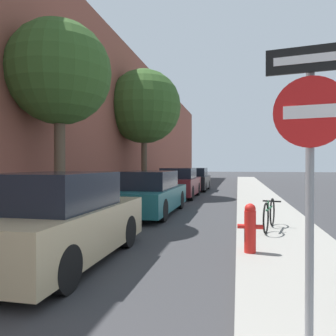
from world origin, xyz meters
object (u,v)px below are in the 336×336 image
Objects in this scene: parked_car_teal at (150,194)px; street_tree_near at (59,74)px; bicycle at (269,214)px; parked_car_maroon at (179,183)px; street_tree_far at (144,107)px; parked_car_black at (194,180)px; traffic_sign_post at (310,149)px; fire_hydrant at (250,227)px; parked_car_champagne at (60,221)px.

street_tree_near is at bearing -130.25° from parked_car_teal.
street_tree_near is at bearing -169.02° from bicycle.
street_tree_far is at bearing 176.60° from parked_car_maroon.
parked_car_maroon is at bearing 127.17° from bicycle.
parked_car_black is 1.57× the size of traffic_sign_post.
parked_car_maroon is 10.81m from fire_hydrant.
fire_hydrant is at bearing -90.26° from bicycle.
traffic_sign_post is at bearing -75.32° from parked_car_maroon.
fire_hydrant is at bearing 106.20° from traffic_sign_post.
parked_car_black is at bearing 80.38° from street_tree_near.
parked_car_black is at bearing 66.00° from street_tree_far.
traffic_sign_post is at bearing -78.35° from bicycle.
fire_hydrant is at bearing -25.19° from street_tree_near.
parked_car_black reaches higher than fire_hydrant.
street_tree_far reaches higher than parked_car_teal.
parked_car_teal is (0.05, 5.64, -0.03)m from parked_car_champagne.
parked_car_champagne is at bearing -90.48° from parked_car_teal.
parked_car_teal is 10.29m from parked_car_black.
traffic_sign_post reaches higher than parked_car_teal.
parked_car_teal is at bearing 89.52° from parked_car_champagne.
fire_hydrant is at bearing -78.87° from parked_car_black.
street_tree_far is 14.76m from traffic_sign_post.
parked_car_teal is 1.17× the size of parked_car_maroon.
traffic_sign_post reaches higher than parked_car_champagne.
street_tree_near reaches higher than fire_hydrant.
street_tree_far is (-1.87, 5.72, 3.98)m from parked_car_teal.
parked_car_maroon is at bearing 106.73° from fire_hydrant.
street_tree_near reaches higher than bicycle.
bicycle is at bearing 39.93° from parked_car_champagne.
fire_hydrant is at bearing 15.94° from parked_car_champagne.
parked_car_maroon is 13.83m from traffic_sign_post.
parked_car_maroon is (0.00, 5.61, 0.03)m from parked_car_teal.
traffic_sign_post is (3.34, -18.01, 1.12)m from parked_car_black.
street_tree_near is (-1.94, 3.30, 3.49)m from parked_car_champagne.
traffic_sign_post is (3.49, -13.34, 1.10)m from parked_car_maroon.
fire_hydrant is (3.11, -4.74, -0.12)m from parked_car_teal.
parked_car_teal is 5.41× the size of fire_hydrant.
street_tree_far is (-1.83, 11.37, 3.95)m from parked_car_champagne.
parked_car_maroon is (0.05, 11.26, -0.00)m from parked_car_champagne.
parked_car_champagne is 2.32× the size of bicycle.
parked_car_black is 6.39m from street_tree_far.
parked_car_black is at bearing 118.35° from bicycle.
parked_car_black is (0.20, 15.93, -0.03)m from parked_car_champagne.
fire_hydrant is at bearing -56.72° from parked_car_teal.
street_tree_far is 7.46× the size of fire_hydrant.
parked_car_champagne is 3.29m from fire_hydrant.
parked_car_teal is 0.84× the size of street_tree_near.
bicycle is (3.63, -2.56, -0.20)m from parked_car_teal.
parked_car_champagne reaches higher than parked_car_maroon.
bicycle is at bearing -2.22° from street_tree_near.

